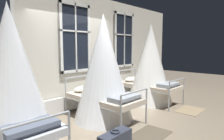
{
  "coord_description": "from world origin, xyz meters",
  "views": [
    {
      "loc": [
        -3.18,
        -3.14,
        1.68
      ],
      "look_at": [
        0.29,
        0.05,
        1.13
      ],
      "focal_mm": 31.73,
      "sensor_mm": 36.0,
      "label": 1
    }
  ],
  "objects": [
    {
      "name": "rug_third",
      "position": [
        2.0,
        -1.22,
        0.01
      ],
      "size": [
        0.8,
        0.56,
        0.01
      ],
      "primitive_type": "cube",
      "rotation": [
        0.0,
        0.0,
        -0.0
      ],
      "color": "#8E7A5B",
      "rests_on": "ground"
    },
    {
      "name": "cot_first",
      "position": [
        -2.03,
        0.01,
        1.14
      ],
      "size": [
        1.38,
        1.83,
        2.35
      ],
      "rotation": [
        0.0,
        0.0,
        1.54
      ],
      "color": "#9EA3A8",
      "rests_on": "ground"
    },
    {
      "name": "rug_second",
      "position": [
        0.0,
        -1.22,
        0.01
      ],
      "size": [
        0.83,
        0.6,
        0.01
      ],
      "primitive_type": "cube",
      "rotation": [
        0.0,
        0.0,
        0.05
      ],
      "color": "brown",
      "rests_on": "ground"
    },
    {
      "name": "cot_third",
      "position": [
        1.99,
        0.05,
        1.15
      ],
      "size": [
        1.38,
        1.84,
        2.38
      ],
      "rotation": [
        0.0,
        0.0,
        1.54
      ],
      "color": "#9EA3A8",
      "rests_on": "ground"
    },
    {
      "name": "back_wall_with_windows",
      "position": [
        0.0,
        1.18,
        1.55
      ],
      "size": [
        9.36,
        0.1,
        3.11
      ],
      "primitive_type": "cube",
      "color": "beige",
      "rests_on": "ground"
    },
    {
      "name": "window_bank",
      "position": [
        -0.0,
        1.06,
        1.09
      ],
      "size": [
        4.94,
        0.1,
        2.73
      ],
      "color": "black",
      "rests_on": "ground"
    },
    {
      "name": "ground",
      "position": [
        0.0,
        0.0,
        0.0
      ],
      "size": [
        20.07,
        20.07,
        0.0
      ],
      "primitive_type": "plane",
      "color": "gray"
    },
    {
      "name": "cot_second",
      "position": [
        -0.01,
        0.04,
        1.17
      ],
      "size": [
        1.38,
        1.81,
        2.42
      ],
      "rotation": [
        0.0,
        0.0,
        1.57
      ],
      "color": "#9EA3A8",
      "rests_on": "ground"
    }
  ]
}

